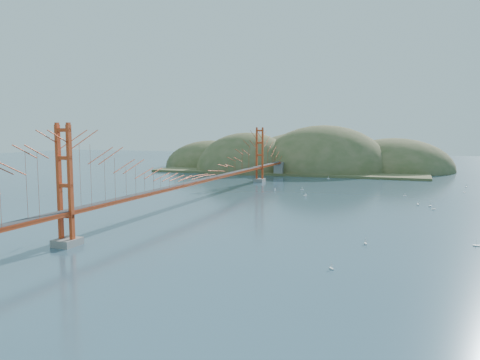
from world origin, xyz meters
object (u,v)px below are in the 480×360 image
(bridge, at_px, (201,156))
(sailboat_2, at_px, (476,245))
(sailboat_1, at_px, (306,195))
(sailboat_0, at_px, (366,243))

(bridge, bearing_deg, sailboat_2, -24.70)
(sailboat_1, height_order, sailboat_2, sailboat_2)
(bridge, xyz_separation_m, sailboat_0, (26.68, -19.67, -6.86))
(sailboat_0, height_order, sailboat_2, sailboat_2)
(bridge, bearing_deg, sailboat_1, 38.60)
(bridge, relative_size, sailboat_1, 170.07)
(sailboat_0, bearing_deg, sailboat_2, 15.70)
(bridge, height_order, sailboat_0, bridge)
(sailboat_0, xyz_separation_m, sailboat_2, (9.98, 2.81, 0.01))
(sailboat_1, bearing_deg, sailboat_0, -68.00)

